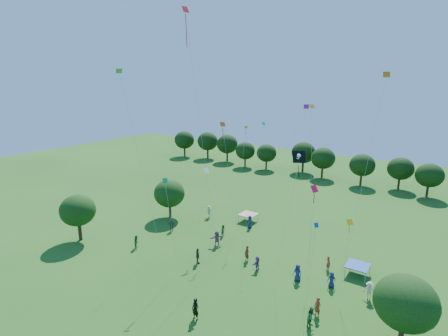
{
  "coord_description": "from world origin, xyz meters",
  "views": [
    {
      "loc": [
        19.09,
        -13.72,
        19.39
      ],
      "look_at": [
        0.0,
        14.0,
        11.0
      ],
      "focal_mm": 28.0,
      "sensor_mm": 36.0,
      "label": 1
    }
  ],
  "objects_px": {
    "near_tree_east": "(406,303)",
    "tent_red_stripe": "(248,214)",
    "near_tree_north": "(169,193)",
    "near_tree_west": "(78,210)",
    "pirate_kite": "(298,160)",
    "red_high_kite": "(192,64)",
    "tent_blue": "(358,266)",
    "man_in_black": "(195,309)"
  },
  "relations": [
    {
      "from": "pirate_kite",
      "to": "tent_blue",
      "type": "bearing_deg",
      "value": 62.25
    },
    {
      "from": "near_tree_north",
      "to": "pirate_kite",
      "type": "height_order",
      "value": "pirate_kite"
    },
    {
      "from": "man_in_black",
      "to": "near_tree_west",
      "type": "bearing_deg",
      "value": 174.95
    },
    {
      "from": "tent_red_stripe",
      "to": "red_high_kite",
      "type": "xyz_separation_m",
      "value": [
        0.67,
        -12.58,
        20.01
      ]
    },
    {
      "from": "red_high_kite",
      "to": "pirate_kite",
      "type": "bearing_deg",
      "value": -3.9
    },
    {
      "from": "near_tree_north",
      "to": "near_tree_east",
      "type": "relative_size",
      "value": 0.97
    },
    {
      "from": "near_tree_north",
      "to": "near_tree_east",
      "type": "distance_m",
      "value": 33.37
    },
    {
      "from": "near_tree_east",
      "to": "tent_red_stripe",
      "type": "bearing_deg",
      "value": 146.55
    },
    {
      "from": "man_in_black",
      "to": "pirate_kite",
      "type": "distance_m",
      "value": 15.09
    },
    {
      "from": "tent_red_stripe",
      "to": "tent_blue",
      "type": "distance_m",
      "value": 17.52
    },
    {
      "from": "near_tree_east",
      "to": "tent_blue",
      "type": "xyz_separation_m",
      "value": [
        -5.27,
        8.53,
        -2.72
      ]
    },
    {
      "from": "near_tree_north",
      "to": "near_tree_east",
      "type": "bearing_deg",
      "value": -16.17
    },
    {
      "from": "near_tree_west",
      "to": "man_in_black",
      "type": "height_order",
      "value": "near_tree_west"
    },
    {
      "from": "tent_blue",
      "to": "near_tree_east",
      "type": "bearing_deg",
      "value": -58.31
    },
    {
      "from": "tent_blue",
      "to": "man_in_black",
      "type": "bearing_deg",
      "value": -122.15
    },
    {
      "from": "tent_blue",
      "to": "pirate_kite",
      "type": "relative_size",
      "value": 0.18
    },
    {
      "from": "pirate_kite",
      "to": "red_high_kite",
      "type": "distance_m",
      "value": 14.36
    },
    {
      "from": "near_tree_west",
      "to": "near_tree_east",
      "type": "distance_m",
      "value": 36.15
    },
    {
      "from": "near_tree_north",
      "to": "pirate_kite",
      "type": "relative_size",
      "value": 0.45
    },
    {
      "from": "tent_blue",
      "to": "man_in_black",
      "type": "relative_size",
      "value": 1.14
    },
    {
      "from": "near_tree_north",
      "to": "red_high_kite",
      "type": "height_order",
      "value": "red_high_kite"
    },
    {
      "from": "near_tree_north",
      "to": "tent_blue",
      "type": "distance_m",
      "value": 26.92
    },
    {
      "from": "near_tree_west",
      "to": "tent_red_stripe",
      "type": "bearing_deg",
      "value": 50.21
    },
    {
      "from": "near_tree_north",
      "to": "man_in_black",
      "type": "height_order",
      "value": "near_tree_north"
    },
    {
      "from": "tent_blue",
      "to": "man_in_black",
      "type": "xyz_separation_m",
      "value": [
        -9.32,
        -14.84,
        -0.07
      ]
    },
    {
      "from": "tent_blue",
      "to": "man_in_black",
      "type": "distance_m",
      "value": 17.52
    },
    {
      "from": "near_tree_north",
      "to": "tent_blue",
      "type": "relative_size",
      "value": 2.56
    },
    {
      "from": "tent_blue",
      "to": "red_high_kite",
      "type": "bearing_deg",
      "value": -157.0
    },
    {
      "from": "tent_blue",
      "to": "pirate_kite",
      "type": "distance_m",
      "value": 14.71
    },
    {
      "from": "red_high_kite",
      "to": "man_in_black",
      "type": "bearing_deg",
      "value": -51.2
    },
    {
      "from": "near_tree_west",
      "to": "tent_red_stripe",
      "type": "relative_size",
      "value": 2.68
    },
    {
      "from": "pirate_kite",
      "to": "near_tree_east",
      "type": "bearing_deg",
      "value": -6.14
    },
    {
      "from": "red_high_kite",
      "to": "near_tree_west",
      "type": "bearing_deg",
      "value": -163.06
    },
    {
      "from": "near_tree_west",
      "to": "tent_blue",
      "type": "height_order",
      "value": "near_tree_west"
    },
    {
      "from": "tent_red_stripe",
      "to": "tent_blue",
      "type": "height_order",
      "value": "same"
    },
    {
      "from": "near_tree_west",
      "to": "pirate_kite",
      "type": "xyz_separation_m",
      "value": [
        26.81,
        3.74,
        9.1
      ]
    },
    {
      "from": "near_tree_east",
      "to": "tent_blue",
      "type": "height_order",
      "value": "near_tree_east"
    },
    {
      "from": "tent_blue",
      "to": "pirate_kite",
      "type": "bearing_deg",
      "value": -117.75
    },
    {
      "from": "tent_red_stripe",
      "to": "man_in_black",
      "type": "relative_size",
      "value": 1.14
    },
    {
      "from": "near_tree_north",
      "to": "man_in_black",
      "type": "relative_size",
      "value": 2.92
    },
    {
      "from": "tent_red_stripe",
      "to": "pirate_kite",
      "type": "xyz_separation_m",
      "value": [
        12.54,
        -13.39,
        11.99
      ]
    },
    {
      "from": "tent_red_stripe",
      "to": "red_high_kite",
      "type": "relative_size",
      "value": 0.09
    }
  ]
}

